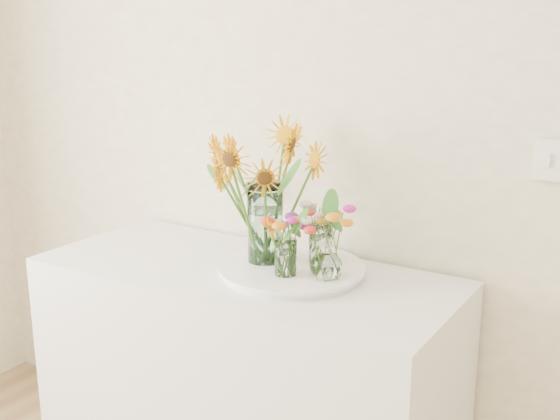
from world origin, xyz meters
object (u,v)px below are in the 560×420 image
object	(u,v)px
mason_jar	(265,223)
small_vase_b	(326,257)
counter	(246,393)
small_vase_a	(286,258)
tray	(292,271)
small_vase_c	(320,244)

from	to	relation	value
mason_jar	small_vase_b	size ratio (longest dim) A/B	1.87
counter	small_vase_a	size ratio (longest dim) A/B	11.92
counter	tray	distance (m)	0.49
counter	mason_jar	xyz separation A→B (m)	(0.06, 0.04, 0.61)
small_vase_a	small_vase_c	xyz separation A→B (m)	(0.03, 0.16, 0.01)
small_vase_c	small_vase_b	bearing A→B (deg)	-54.61
small_vase_c	mason_jar	bearing A→B (deg)	-151.15
counter	mason_jar	bearing A→B (deg)	34.50
mason_jar	small_vase_a	world-z (taller)	mason_jar
tray	small_vase_c	bearing A→B (deg)	55.50
tray	small_vase_c	size ratio (longest dim) A/B	3.45
small_vase_b	mason_jar	bearing A→B (deg)	171.78
mason_jar	counter	bearing A→B (deg)	-145.50
counter	small_vase_c	xyz separation A→B (m)	(0.21, 0.13, 0.54)
small_vase_b	counter	bearing A→B (deg)	-179.02
tray	small_vase_b	world-z (taller)	small_vase_b
small_vase_a	tray	bearing A→B (deg)	108.13
small_vase_a	counter	bearing A→B (deg)	168.14
mason_jar	small_vase_b	xyz separation A→B (m)	(0.24, -0.03, -0.06)
tray	counter	bearing A→B (deg)	-164.93
small_vase_a	small_vase_c	size ratio (longest dim) A/B	0.91
counter	small_vase_c	distance (m)	0.59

